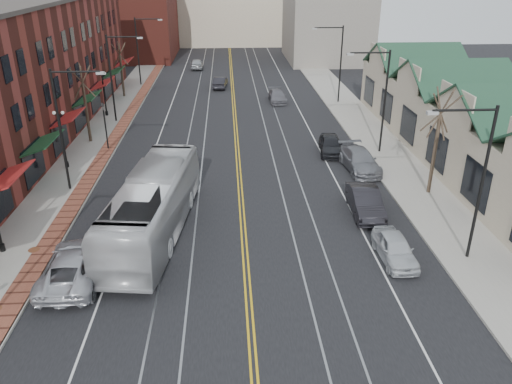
{
  "coord_description": "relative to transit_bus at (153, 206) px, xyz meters",
  "views": [
    {
      "loc": [
        -0.78,
        -15.44,
        13.99
      ],
      "look_at": [
        0.79,
        10.62,
        2.0
      ],
      "focal_mm": 35.0,
      "sensor_mm": 36.0,
      "label": 1
    }
  ],
  "objects": [
    {
      "name": "lamppost_l_2",
      "position": [
        -7.8,
        10.33,
        0.43
      ],
      "size": [
        0.84,
        0.28,
        4.27
      ],
      "color": "black",
      "rests_on": "sidewalk_left"
    },
    {
      "name": "streetlight_r_2",
      "position": [
        16.05,
        28.33,
        3.26
      ],
      "size": [
        3.33,
        0.25,
        8.0
      ],
      "color": "black",
      "rests_on": "sidewalk_right"
    },
    {
      "name": "transit_bus",
      "position": [
        0.0,
        0.0,
        0.0
      ],
      "size": [
        4.56,
        12.98,
        3.54
      ],
      "primitive_type": "imported",
      "rotation": [
        0.0,
        0.0,
        3.01
      ],
      "color": "silver",
      "rests_on": "ground"
    },
    {
      "name": "streetlight_l_2",
      "position": [
        -6.05,
        22.33,
        3.26
      ],
      "size": [
        3.33,
        0.25,
        8.0
      ],
      "color": "black",
      "rests_on": "sidewalk_left"
    },
    {
      "name": "distant_car_right",
      "position": [
        9.84,
        29.24,
        -1.14
      ],
      "size": [
        1.96,
        4.44,
        1.27
      ],
      "primitive_type": "imported",
      "rotation": [
        0.0,
        0.0,
        0.04
      ],
      "color": "slate",
      "rests_on": "ground"
    },
    {
      "name": "parked_suv",
      "position": [
        -3.29,
        -4.31,
        -0.98
      ],
      "size": [
        2.7,
        5.72,
        1.58
      ],
      "primitive_type": "imported",
      "rotation": [
        0.0,
        0.0,
        3.16
      ],
      "color": "silver",
      "rests_on": "ground"
    },
    {
      "name": "distant_car_left",
      "position": [
        3.51,
        36.38,
        -1.08
      ],
      "size": [
        1.88,
        4.31,
        1.38
      ],
      "primitive_type": "imported",
      "rotation": [
        0.0,
        0.0,
        3.04
      ],
      "color": "black",
      "rests_on": "ground"
    },
    {
      "name": "tree_left_far",
      "position": [
        -7.5,
        32.33,
        1.51
      ],
      "size": [
        1.66,
        1.28,
        6.02
      ],
      "color": "#382B21",
      "rests_on": "sidewalk_left"
    },
    {
      "name": "parked_car_a",
      "position": [
        12.68,
        -3.51,
        -1.09
      ],
      "size": [
        1.69,
        4.0,
        1.35
      ],
      "primitive_type": "imported",
      "rotation": [
        0.0,
        0.0,
        0.03
      ],
      "color": "silver",
      "rests_on": "ground"
    },
    {
      "name": "sidewalk_right",
      "position": [
        17.0,
        10.33,
        -1.69
      ],
      "size": [
        4.0,
        120.0,
        0.15
      ],
      "primitive_type": "cube",
      "color": "gray",
      "rests_on": "ground"
    },
    {
      "name": "tree_right_mid",
      "position": [
        17.5,
        4.33,
        1.98
      ],
      "size": [
        1.9,
        1.46,
        6.93
      ],
      "color": "#382B21",
      "rests_on": "sidewalk_right"
    },
    {
      "name": "parked_car_c",
      "position": [
        13.93,
        8.81,
        -1.01
      ],
      "size": [
        2.57,
        5.41,
        1.52
      ],
      "primitive_type": "imported",
      "rotation": [
        0.0,
        0.0,
        0.08
      ],
      "color": "slate",
      "rests_on": "ground"
    },
    {
      "name": "tree_left_near",
      "position": [
        -7.5,
        16.33,
        1.74
      ],
      "size": [
        1.78,
        1.37,
        6.48
      ],
      "color": "#382B21",
      "rests_on": "sidewalk_left"
    },
    {
      "name": "backdrop_mid",
      "position": [
        5.0,
        75.33,
        2.73
      ],
      "size": [
        22.0,
        14.0,
        9.0
      ],
      "primitive_type": "cube",
      "color": "#B4A78A",
      "rests_on": "ground"
    },
    {
      "name": "ground",
      "position": [
        5.0,
        -9.67,
        -1.77
      ],
      "size": [
        160.0,
        160.0,
        0.0
      ],
      "primitive_type": "plane",
      "color": "black",
      "rests_on": "ground"
    },
    {
      "name": "backdrop_left",
      "position": [
        -11.0,
        60.33,
        5.23
      ],
      "size": [
        14.0,
        18.0,
        14.0
      ],
      "primitive_type": "cube",
      "color": "maroon",
      "rests_on": "ground"
    },
    {
      "name": "building_left",
      "position": [
        -14.0,
        17.33,
        3.73
      ],
      "size": [
        10.0,
        50.0,
        11.0
      ],
      "primitive_type": "cube",
      "color": "maroon",
      "rests_on": "ground"
    },
    {
      "name": "streetlight_l_3",
      "position": [
        -6.05,
        38.33,
        3.26
      ],
      "size": [
        3.33,
        0.25,
        8.0
      ],
      "color": "black",
      "rests_on": "sidewalk_left"
    },
    {
      "name": "building_right",
      "position": [
        23.0,
        10.33,
        0.53
      ],
      "size": [
        8.0,
        36.0,
        4.6
      ],
      "primitive_type": "cube",
      "color": "#B4A78A",
      "rests_on": "ground"
    },
    {
      "name": "parked_car_b",
      "position": [
        12.5,
        1.77,
        -0.99
      ],
      "size": [
        1.85,
        4.82,
        1.57
      ],
      "primitive_type": "imported",
      "rotation": [
        0.0,
        0.0,
        -0.04
      ],
      "color": "black",
      "rests_on": "ground"
    },
    {
      "name": "sidewalk_left",
      "position": [
        -7.0,
        10.33,
        -1.69
      ],
      "size": [
        4.0,
        120.0,
        0.15
      ],
      "primitive_type": "cube",
      "color": "gray",
      "rests_on": "ground"
    },
    {
      "name": "streetlight_r_1",
      "position": [
        16.05,
        12.33,
        3.26
      ],
      "size": [
        3.33,
        0.25,
        8.0
      ],
      "color": "black",
      "rests_on": "sidewalk_right"
    },
    {
      "name": "traffic_signal",
      "position": [
        -5.6,
        14.33,
        0.58
      ],
      "size": [
        0.18,
        0.15,
        3.8
      ],
      "color": "black",
      "rests_on": "sidewalk_left"
    },
    {
      "name": "lamppost_l_3",
      "position": [
        -7.8,
        24.33,
        0.43
      ],
      "size": [
        0.84,
        0.28,
        4.27
      ],
      "color": "black",
      "rests_on": "sidewalk_left"
    },
    {
      "name": "streetlight_r_0",
      "position": [
        16.05,
        -3.67,
        3.26
      ],
      "size": [
        3.33,
        0.25,
        8.0
      ],
      "color": "black",
      "rests_on": "sidewalk_right"
    },
    {
      "name": "streetlight_l_1",
      "position": [
        -6.05,
        6.33,
        3.26
      ],
      "size": [
        3.33,
        0.25,
        8.0
      ],
      "color": "black",
      "rests_on": "sidewalk_left"
    },
    {
      "name": "parked_car_d",
      "position": [
        12.5,
        12.52,
        -1.04
      ],
      "size": [
        2.17,
        4.46,
        1.46
      ],
      "primitive_type": "imported",
      "rotation": [
        0.0,
        0.0,
        -0.11
      ],
      "color": "black",
      "rests_on": "ground"
    },
    {
      "name": "distant_car_far",
      "position": [
        0.01,
        48.91,
        -1.02
      ],
      "size": [
        1.9,
        4.43,
        1.49
      ],
      "primitive_type": "imported",
      "rotation": [
        0.0,
        0.0,
        3.17
      ],
      "color": "#989B9E",
      "rests_on": "ground"
    },
    {
      "name": "backdrop_right",
      "position": [
        20.0,
        55.33,
        3.73
      ],
      "size": [
        12.0,
        16.0,
        11.0
      ],
      "primitive_type": "cube",
      "color": "slate",
      "rests_on": "ground"
    },
    {
      "name": "manhole_far",
      "position": [
        -6.2,
        -1.67,
        -1.61
      ],
      "size": [
        0.6,
        0.6,
        0.02
      ],
      "primitive_type": "cylinder",
      "color": "#592D19",
      "rests_on": "sidewalk_left"
    }
  ]
}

